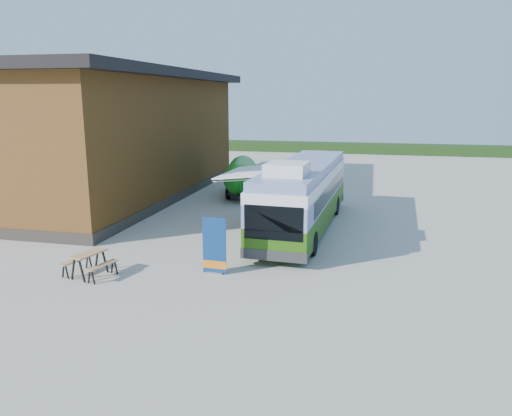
% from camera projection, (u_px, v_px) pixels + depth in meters
% --- Properties ---
extents(ground, '(100.00, 100.00, 0.00)m').
position_uv_depth(ground, '(247.00, 258.00, 18.92)').
color(ground, '#BCB7AD').
rests_on(ground, ground).
extents(barn, '(9.60, 21.20, 7.50)m').
position_uv_depth(barn, '(118.00, 137.00, 29.98)').
color(barn, brown).
rests_on(barn, ground).
extents(hedge, '(40.00, 3.00, 1.00)m').
position_uv_depth(hedge, '(407.00, 149.00, 53.13)').
color(hedge, '#264419').
rests_on(hedge, ground).
extents(bus, '(2.98, 11.55, 3.52)m').
position_uv_depth(bus, '(304.00, 193.00, 22.61)').
color(bus, '#346410').
rests_on(bus, ground).
extents(awning, '(2.78, 4.26, 0.51)m').
position_uv_depth(awning, '(257.00, 174.00, 22.58)').
color(awning, white).
rests_on(awning, ground).
extents(banner, '(0.87, 0.21, 1.99)m').
position_uv_depth(banner, '(214.00, 251.00, 17.04)').
color(banner, navy).
rests_on(banner, ground).
extents(picnic_table, '(1.70, 1.59, 0.82)m').
position_uv_depth(picnic_table, '(89.00, 259.00, 16.84)').
color(picnic_table, tan).
rests_on(picnic_table, ground).
extents(person_a, '(0.83, 0.87, 2.00)m').
position_uv_depth(person_a, '(300.00, 192.00, 26.54)').
color(person_a, '#999999').
rests_on(person_a, ground).
extents(person_b, '(0.99, 0.96, 1.62)m').
position_uv_depth(person_b, '(323.00, 186.00, 29.44)').
color(person_b, '#999999').
rests_on(person_b, ground).
extents(slurry_tanker, '(2.58, 5.99, 2.24)m').
position_uv_depth(slurry_tanker, '(241.00, 175.00, 30.55)').
color(slurry_tanker, '#18881A').
rests_on(slurry_tanker, ground).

